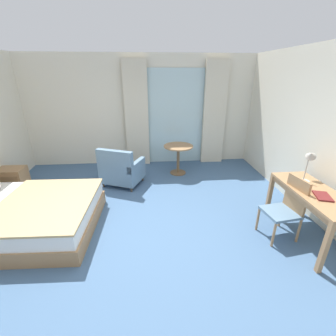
{
  "coord_description": "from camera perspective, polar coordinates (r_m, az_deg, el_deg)",
  "views": [
    {
      "loc": [
        0.18,
        -2.98,
        2.32
      ],
      "look_at": [
        0.49,
        0.59,
        0.83
      ],
      "focal_mm": 24.49,
      "sensor_mm": 36.0,
      "label": 1
    }
  ],
  "objects": [
    {
      "name": "armchair_by_window",
      "position": [
        5.14,
        -11.52,
        -0.53
      ],
      "size": [
        1.01,
        0.95,
        0.88
      ],
      "color": "slate",
      "rests_on": "ground"
    },
    {
      "name": "bed",
      "position": [
        4.31,
        -32.82,
        -9.92
      ],
      "size": [
        2.23,
        1.74,
        1.02
      ],
      "color": "#9E754C",
      "rests_on": "ground"
    },
    {
      "name": "curtain_panel_left",
      "position": [
        6.06,
        -7.79,
        12.85
      ],
      "size": [
        0.6,
        0.1,
        2.64
      ],
      "primitive_type": "cube",
      "color": "beige",
      "rests_on": "ground"
    },
    {
      "name": "wall_back",
      "position": [
        6.22,
        -6.71,
        13.79
      ],
      "size": [
        6.08,
        0.12,
        2.78
      ],
      "primitive_type": "cube",
      "color": "silver",
      "rests_on": "ground"
    },
    {
      "name": "closed_book",
      "position": [
        3.75,
        34.08,
        -5.83
      ],
      "size": [
        0.26,
        0.31,
        0.02
      ],
      "primitive_type": "cube",
      "rotation": [
        0.0,
        0.0,
        -0.31
      ],
      "color": "maroon",
      "rests_on": "writing_desk"
    },
    {
      "name": "desk_chair",
      "position": [
        3.84,
        27.45,
        -8.42
      ],
      "size": [
        0.51,
        0.49,
        0.95
      ],
      "color": "slate",
      "rests_on": "ground"
    },
    {
      "name": "nightstand",
      "position": [
        5.74,
        -34.11,
        -2.56
      ],
      "size": [
        0.51,
        0.4,
        0.53
      ],
      "color": "#9E754C",
      "rests_on": "ground"
    },
    {
      "name": "balcony_glass_door",
      "position": [
        6.21,
        1.9,
        12.35
      ],
      "size": [
        1.59,
        0.02,
        2.45
      ],
      "primitive_type": "cube",
      "color": "silver",
      "rests_on": "ground"
    },
    {
      "name": "ground",
      "position": [
        3.81,
        -6.78,
        -16.12
      ],
      "size": [
        6.48,
        6.86,
        0.1
      ],
      "primitive_type": "cube",
      "color": "#426084"
    },
    {
      "name": "round_cafe_table",
      "position": [
        5.57,
        2.57,
        3.77
      ],
      "size": [
        0.7,
        0.7,
        0.71
      ],
      "color": "#9E754C",
      "rests_on": "ground"
    },
    {
      "name": "desk_lamp",
      "position": [
        4.11,
        31.7,
        1.57
      ],
      "size": [
        0.3,
        0.28,
        0.49
      ],
      "color": "#B7B2A8",
      "rests_on": "writing_desk"
    },
    {
      "name": "curtain_panel_right",
      "position": [
        6.3,
        11.46,
        12.99
      ],
      "size": [
        0.59,
        0.1,
        2.64
      ],
      "primitive_type": "cube",
      "color": "beige",
      "rests_on": "ground"
    },
    {
      "name": "writing_desk",
      "position": [
        3.9,
        32.62,
        -6.16
      ],
      "size": [
        0.59,
        1.39,
        0.78
      ],
      "color": "#9E754C",
      "rests_on": "ground"
    }
  ]
}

